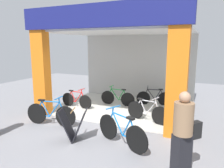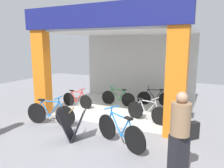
{
  "view_description": "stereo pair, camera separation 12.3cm",
  "coord_description": "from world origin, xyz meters",
  "views": [
    {
      "loc": [
        3.07,
        -5.81,
        2.54
      ],
      "look_at": [
        0.0,
        0.93,
        1.15
      ],
      "focal_mm": 34.21,
      "sensor_mm": 36.0,
      "label": 1
    },
    {
      "loc": [
        3.18,
        -5.76,
        2.54
      ],
      "look_at": [
        0.0,
        0.93,
        1.15
      ],
      "focal_mm": 34.21,
      "sensor_mm": 36.0,
      "label": 2
    }
  ],
  "objects": [
    {
      "name": "ground_plane",
      "position": [
        0.0,
        0.0,
        0.0
      ],
      "size": [
        18.4,
        18.4,
        0.0
      ],
      "primitive_type": "plane",
      "color": "gray",
      "rests_on": "ground"
    },
    {
      "name": "shop_facade",
      "position": [
        0.0,
        1.84,
        1.97
      ],
      "size": [
        5.4,
        4.04,
        3.69
      ],
      "color": "beige",
      "rests_on": "ground"
    },
    {
      "name": "bicycle_inside_0",
      "position": [
        -0.3,
        2.16,
        0.33
      ],
      "size": [
        1.5,
        0.41,
        0.82
      ],
      "color": "black",
      "rests_on": "ground"
    },
    {
      "name": "bicycle_inside_1",
      "position": [
        1.08,
        2.85,
        0.32
      ],
      "size": [
        1.42,
        0.46,
        0.8
      ],
      "color": "black",
      "rests_on": "ground"
    },
    {
      "name": "bicycle_inside_2",
      "position": [
        -1.7,
        1.18,
        0.32
      ],
      "size": [
        1.44,
        0.4,
        0.79
      ],
      "color": "black",
      "rests_on": "ground"
    },
    {
      "name": "bicycle_inside_3",
      "position": [
        1.34,
        0.8,
        0.34
      ],
      "size": [
        1.51,
        0.53,
        0.86
      ],
      "color": "black",
      "rests_on": "ground"
    },
    {
      "name": "bicycle_parked_0",
      "position": [
        1.2,
        -1.12,
        0.38
      ],
      "size": [
        1.58,
        0.77,
        0.95
      ],
      "color": "black",
      "rests_on": "ground"
    },
    {
      "name": "bicycle_parked_1",
      "position": [
        -1.36,
        -0.76,
        0.37
      ],
      "size": [
        1.69,
        0.47,
        0.93
      ],
      "color": "black",
      "rests_on": "ground"
    },
    {
      "name": "sandwich_board_sign",
      "position": [
        -0.09,
        -1.35,
        0.42
      ],
      "size": [
        0.85,
        0.72,
        0.85
      ],
      "color": "black",
      "rests_on": "ground"
    },
    {
      "name": "pedestrian_1",
      "position": [
        2.73,
        -1.8,
        0.88
      ],
      "size": [
        0.59,
        0.63,
        1.69
      ],
      "color": "black",
      "rests_on": "ground"
    }
  ]
}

